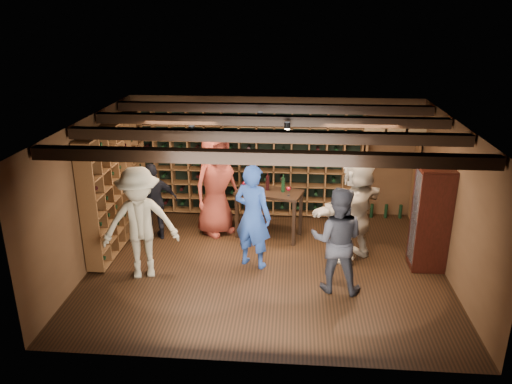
# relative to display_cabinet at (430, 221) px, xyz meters

# --- Properties ---
(ground) EXTENTS (6.00, 6.00, 0.00)m
(ground) POSITION_rel_display_cabinet_xyz_m (-2.71, -0.20, -0.86)
(ground) COLOR black
(ground) RESTS_ON ground
(room_shell) EXTENTS (6.00, 6.00, 6.00)m
(room_shell) POSITION_rel_display_cabinet_xyz_m (-2.71, -0.15, 1.56)
(room_shell) COLOR #4E311B
(room_shell) RESTS_ON ground
(wine_rack_back) EXTENTS (4.65, 0.30, 2.20)m
(wine_rack_back) POSITION_rel_display_cabinet_xyz_m (-3.24, 2.13, 0.29)
(wine_rack_back) COLOR brown
(wine_rack_back) RESTS_ON ground
(wine_rack_left) EXTENTS (0.30, 2.65, 2.20)m
(wine_rack_left) POSITION_rel_display_cabinet_xyz_m (-5.54, 0.62, 0.29)
(wine_rack_left) COLOR brown
(wine_rack_left) RESTS_ON ground
(crate_shelf) EXTENTS (1.20, 0.32, 2.07)m
(crate_shelf) POSITION_rel_display_cabinet_xyz_m (-0.31, 2.12, 0.71)
(crate_shelf) COLOR brown
(crate_shelf) RESTS_ON ground
(display_cabinet) EXTENTS (0.55, 0.50, 1.75)m
(display_cabinet) POSITION_rel_display_cabinet_xyz_m (0.00, 0.00, 0.00)
(display_cabinet) COLOR black
(display_cabinet) RESTS_ON ground
(man_blue_shirt) EXTENTS (0.78, 0.66, 1.81)m
(man_blue_shirt) POSITION_rel_display_cabinet_xyz_m (-2.95, -0.16, 0.05)
(man_blue_shirt) COLOR navy
(man_blue_shirt) RESTS_ON ground
(man_grey_suit) EXTENTS (0.92, 0.77, 1.70)m
(man_grey_suit) POSITION_rel_display_cabinet_xyz_m (-1.60, -0.84, -0.01)
(man_grey_suit) COLOR black
(man_grey_suit) RESTS_ON ground
(guest_red_floral) EXTENTS (1.14, 1.16, 2.01)m
(guest_red_floral) POSITION_rel_display_cabinet_xyz_m (-3.77, 1.13, 0.15)
(guest_red_floral) COLOR maroon
(guest_red_floral) RESTS_ON ground
(guest_woman_black) EXTENTS (0.95, 0.73, 1.51)m
(guest_woman_black) POSITION_rel_display_cabinet_xyz_m (-4.89, 0.74, -0.10)
(guest_woman_black) COLOR black
(guest_woman_black) RESTS_ON ground
(guest_khaki) EXTENTS (1.36, 1.00, 1.88)m
(guest_khaki) POSITION_rel_display_cabinet_xyz_m (-4.73, -0.66, 0.08)
(guest_khaki) COLOR gray
(guest_khaki) RESTS_ON ground
(guest_beige) EXTENTS (1.61, 1.69, 1.91)m
(guest_beige) POSITION_rel_display_cabinet_xyz_m (-1.22, 0.21, 0.10)
(guest_beige) COLOR tan
(guest_beige) RESTS_ON ground
(tasting_table) EXTENTS (1.35, 0.90, 1.21)m
(tasting_table) POSITION_rel_display_cabinet_xyz_m (-2.74, 1.03, -0.04)
(tasting_table) COLOR black
(tasting_table) RESTS_ON ground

